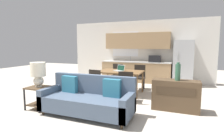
% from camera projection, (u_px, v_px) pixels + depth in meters
% --- Properties ---
extents(ground_plane, '(20.00, 20.00, 0.00)m').
position_uv_depth(ground_plane, '(88.00, 117.00, 3.85)').
color(ground_plane, beige).
extents(wall_back, '(6.40, 0.07, 2.70)m').
position_uv_depth(wall_back, '(137.00, 51.00, 7.97)').
color(wall_back, silver).
rests_on(wall_back, ground_plane).
extents(kitchen_counter, '(3.04, 0.65, 2.15)m').
position_uv_depth(kitchen_counter, '(136.00, 63.00, 7.74)').
color(kitchen_counter, tan).
rests_on(kitchen_counter, ground_plane).
extents(refrigerator, '(0.74, 0.73, 1.80)m').
position_uv_depth(refrigerator, '(183.00, 63.00, 6.94)').
color(refrigerator, '#B7BABC').
rests_on(refrigerator, ground_plane).
extents(dining_table, '(1.41, 0.95, 0.75)m').
position_uv_depth(dining_table, '(121.00, 73.00, 5.73)').
color(dining_table, brown).
rests_on(dining_table, ground_plane).
extents(couch, '(2.09, 0.80, 0.88)m').
position_uv_depth(couch, '(88.00, 100.00, 3.98)').
color(couch, '#3D2D1E').
rests_on(couch, ground_plane).
extents(side_table, '(0.48, 0.48, 0.56)m').
position_uv_depth(side_table, '(38.00, 94.00, 4.34)').
color(side_table, brown).
rests_on(side_table, ground_plane).
extents(table_lamp, '(0.36, 0.36, 0.61)m').
position_uv_depth(table_lamp, '(38.00, 72.00, 4.29)').
color(table_lamp, silver).
rests_on(table_lamp, side_table).
extents(credenza, '(1.09, 0.40, 0.75)m').
position_uv_depth(credenza, '(175.00, 95.00, 4.24)').
color(credenza, brown).
rests_on(credenza, ground_plane).
extents(vase, '(0.12, 0.12, 0.43)m').
position_uv_depth(vase, '(178.00, 72.00, 4.14)').
color(vase, '#336047').
rests_on(vase, credenza).
extents(dining_chair_far_right, '(0.46, 0.46, 0.88)m').
position_uv_depth(dining_chair_far_right, '(139.00, 76.00, 6.35)').
color(dining_chair_far_right, black).
rests_on(dining_chair_far_right, ground_plane).
extents(dining_chair_far_left, '(0.42, 0.42, 0.88)m').
position_uv_depth(dining_chair_far_left, '(117.00, 74.00, 6.72)').
color(dining_chair_far_left, black).
rests_on(dining_chair_far_left, ground_plane).
extents(dining_chair_near_right, '(0.46, 0.46, 0.88)m').
position_uv_depth(dining_chair_near_right, '(127.00, 85.00, 4.81)').
color(dining_chair_near_right, black).
rests_on(dining_chair_near_right, ground_plane).
extents(dining_chair_near_left, '(0.48, 0.48, 0.88)m').
position_uv_depth(dining_chair_near_left, '(97.00, 82.00, 5.18)').
color(dining_chair_near_left, black).
rests_on(dining_chair_near_left, ground_plane).
extents(laptop, '(0.40, 0.37, 0.20)m').
position_uv_depth(laptop, '(120.00, 69.00, 5.75)').
color(laptop, '#B7BABC').
rests_on(laptop, dining_table).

